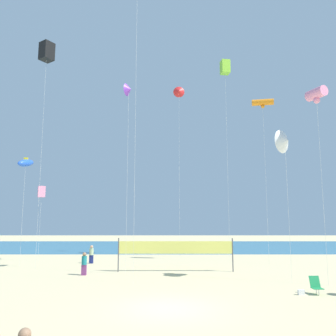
{
  "coord_description": "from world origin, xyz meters",
  "views": [
    {
      "loc": [
        0.01,
        -15.56,
        3.93
      ],
      "look_at": [
        -0.04,
        7.41,
        7.24
      ],
      "focal_mm": 36.54,
      "sensor_mm": 36.0,
      "label": 1
    }
  ],
  "objects_px": {
    "kite_orange_tube": "(264,103)",
    "kite_pink_tube": "(317,94)",
    "kite_pink_box": "(43,192)",
    "kite_white_delta": "(286,141)",
    "kite_black_box": "(48,52)",
    "folding_beach_chair": "(317,285)",
    "kite_blue_inflatable": "(27,163)",
    "beachgoer_sage_shirt": "(92,254)",
    "volleyball_net": "(176,249)",
    "kite_red_delta": "(180,92)",
    "kite_lime_box": "(226,67)",
    "beach_handbag": "(302,292)",
    "kite_violet_delta": "(130,90)",
    "beachgoer_teal_shirt": "(85,263)"
  },
  "relations": [
    {
      "from": "kite_orange_tube",
      "to": "kite_pink_tube",
      "type": "xyz_separation_m",
      "value": [
        0.75,
        -9.19,
        -2.62
      ]
    },
    {
      "from": "kite_pink_box",
      "to": "kite_pink_tube",
      "type": "distance_m",
      "value": 24.17
    },
    {
      "from": "kite_white_delta",
      "to": "kite_black_box",
      "type": "xyz_separation_m",
      "value": [
        -17.69,
        5.75,
        8.99
      ]
    },
    {
      "from": "folding_beach_chair",
      "to": "kite_blue_inflatable",
      "type": "height_order",
      "value": "kite_blue_inflatable"
    },
    {
      "from": "beachgoer_sage_shirt",
      "to": "kite_pink_tube",
      "type": "xyz_separation_m",
      "value": [
        15.95,
        -9.54,
        10.77
      ]
    },
    {
      "from": "volleyball_net",
      "to": "kite_black_box",
      "type": "height_order",
      "value": "kite_black_box"
    },
    {
      "from": "kite_white_delta",
      "to": "kite_pink_tube",
      "type": "relative_size",
      "value": 0.79
    },
    {
      "from": "kite_pink_tube",
      "to": "kite_orange_tube",
      "type": "bearing_deg",
      "value": 94.68
    },
    {
      "from": "kite_pink_box",
      "to": "kite_red_delta",
      "type": "height_order",
      "value": "kite_red_delta"
    },
    {
      "from": "beachgoer_sage_shirt",
      "to": "kite_lime_box",
      "type": "bearing_deg",
      "value": -131.28
    },
    {
      "from": "kite_pink_box",
      "to": "kite_orange_tube",
      "type": "height_order",
      "value": "kite_orange_tube"
    },
    {
      "from": "beach_handbag",
      "to": "kite_white_delta",
      "type": "xyz_separation_m",
      "value": [
        0.66,
        3.15,
        8.62
      ]
    },
    {
      "from": "folding_beach_chair",
      "to": "kite_pink_box",
      "type": "xyz_separation_m",
      "value": [
        -19.28,
        13.05,
        5.78
      ]
    },
    {
      "from": "kite_red_delta",
      "to": "beachgoer_sage_shirt",
      "type": "bearing_deg",
      "value": -145.93
    },
    {
      "from": "kite_blue_inflatable",
      "to": "folding_beach_chair",
      "type": "bearing_deg",
      "value": -27.51
    },
    {
      "from": "volleyball_net",
      "to": "kite_red_delta",
      "type": "distance_m",
      "value": 18.56
    },
    {
      "from": "kite_white_delta",
      "to": "folding_beach_chair",
      "type": "bearing_deg",
      "value": -86.61
    },
    {
      "from": "beachgoer_sage_shirt",
      "to": "kite_white_delta",
      "type": "bearing_deg",
      "value": -175.5
    },
    {
      "from": "beach_handbag",
      "to": "kite_orange_tube",
      "type": "bearing_deg",
      "value": 81.28
    },
    {
      "from": "kite_violet_delta",
      "to": "kite_black_box",
      "type": "relative_size",
      "value": 0.75
    },
    {
      "from": "kite_orange_tube",
      "to": "kite_black_box",
      "type": "xyz_separation_m",
      "value": [
        -18.82,
        -2.74,
        3.53
      ]
    },
    {
      "from": "kite_pink_box",
      "to": "kite_pink_tube",
      "type": "relative_size",
      "value": 0.56
    },
    {
      "from": "kite_pink_tube",
      "to": "kite_black_box",
      "type": "bearing_deg",
      "value": 161.75
    },
    {
      "from": "kite_pink_tube",
      "to": "kite_white_delta",
      "type": "bearing_deg",
      "value": 159.57
    },
    {
      "from": "kite_orange_tube",
      "to": "kite_black_box",
      "type": "bearing_deg",
      "value": -171.72
    },
    {
      "from": "kite_violet_delta",
      "to": "beachgoer_teal_shirt",
      "type": "bearing_deg",
      "value": -171.66
    },
    {
      "from": "beachgoer_teal_shirt",
      "to": "kite_lime_box",
      "type": "height_order",
      "value": "kite_lime_box"
    },
    {
      "from": "folding_beach_chair",
      "to": "volleyball_net",
      "type": "height_order",
      "value": "volleyball_net"
    },
    {
      "from": "beachgoer_sage_shirt",
      "to": "kite_pink_box",
      "type": "height_order",
      "value": "kite_pink_box"
    },
    {
      "from": "kite_black_box",
      "to": "kite_pink_box",
      "type": "bearing_deg",
      "value": 108.16
    },
    {
      "from": "kite_orange_tube",
      "to": "kite_blue_inflatable",
      "type": "relative_size",
      "value": 1.62
    },
    {
      "from": "folding_beach_chair",
      "to": "kite_red_delta",
      "type": "xyz_separation_m",
      "value": [
        -6.46,
        17.1,
        16.93
      ]
    },
    {
      "from": "kite_orange_tube",
      "to": "kite_red_delta",
      "type": "height_order",
      "value": "kite_red_delta"
    },
    {
      "from": "kite_white_delta",
      "to": "beachgoer_sage_shirt",
      "type": "bearing_deg",
      "value": 147.87
    },
    {
      "from": "kite_blue_inflatable",
      "to": "kite_orange_tube",
      "type": "bearing_deg",
      "value": 3.35
    },
    {
      "from": "beachgoer_teal_shirt",
      "to": "volleyball_net",
      "type": "distance_m",
      "value": 6.54
    },
    {
      "from": "folding_beach_chair",
      "to": "kite_orange_tube",
      "type": "bearing_deg",
      "value": 90.62
    },
    {
      "from": "beachgoer_teal_shirt",
      "to": "kite_orange_tube",
      "type": "distance_m",
      "value": 20.43
    },
    {
      "from": "kite_orange_tube",
      "to": "kite_violet_delta",
      "type": "bearing_deg",
      "value": -155.44
    },
    {
      "from": "kite_pink_box",
      "to": "kite_black_box",
      "type": "bearing_deg",
      "value": -71.84
    },
    {
      "from": "folding_beach_chair",
      "to": "kite_blue_inflatable",
      "type": "relative_size",
      "value": 0.1
    },
    {
      "from": "folding_beach_chair",
      "to": "kite_white_delta",
      "type": "distance_m",
      "value": 8.81
    },
    {
      "from": "volleyball_net",
      "to": "beach_handbag",
      "type": "bearing_deg",
      "value": -50.05
    },
    {
      "from": "kite_black_box",
      "to": "kite_violet_delta",
      "type": "bearing_deg",
      "value": -19.27
    },
    {
      "from": "folding_beach_chair",
      "to": "kite_pink_box",
      "type": "bearing_deg",
      "value": 151.25
    },
    {
      "from": "kite_violet_delta",
      "to": "kite_orange_tube",
      "type": "bearing_deg",
      "value": 24.56
    },
    {
      "from": "beachgoer_teal_shirt",
      "to": "beachgoer_sage_shirt",
      "type": "bearing_deg",
      "value": -39.59
    },
    {
      "from": "kite_lime_box",
      "to": "kite_black_box",
      "type": "height_order",
      "value": "kite_lime_box"
    },
    {
      "from": "volleyball_net",
      "to": "beach_handbag",
      "type": "relative_size",
      "value": 26.94
    },
    {
      "from": "kite_violet_delta",
      "to": "kite_pink_box",
      "type": "xyz_separation_m",
      "value": [
        -8.68,
        6.84,
        -7.15
      ]
    }
  ]
}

